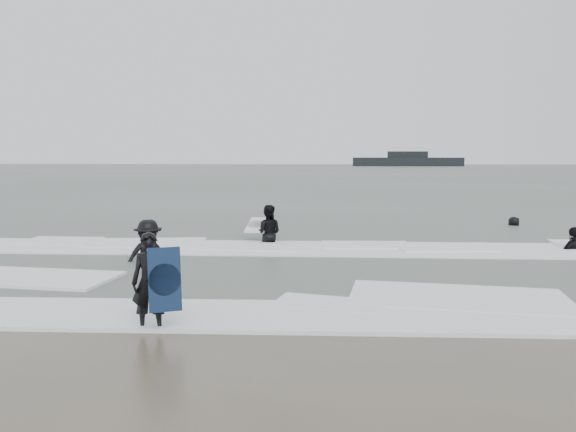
# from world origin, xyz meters

# --- Properties ---
(ground) EXTENTS (320.00, 320.00, 0.00)m
(ground) POSITION_xyz_m (0.00, 0.00, 0.00)
(ground) COLOR brown
(ground) RESTS_ON ground
(sea) EXTENTS (320.00, 320.00, 0.00)m
(sea) POSITION_xyz_m (0.00, 80.00, 0.06)
(sea) COLOR #47544C
(sea) RESTS_ON ground
(surfer_centre) EXTENTS (0.59, 0.41, 1.55)m
(surfer_centre) POSITION_xyz_m (-1.72, -1.40, 0.00)
(surfer_centre) COLOR black
(surfer_centre) RESTS_ON ground
(surfer_wading) EXTENTS (0.88, 0.70, 1.75)m
(surfer_wading) POSITION_xyz_m (-0.74, 7.19, 0.00)
(surfer_wading) COLOR black
(surfer_wading) RESTS_ON ground
(surfer_breaker) EXTENTS (1.44, 1.27, 1.94)m
(surfer_breaker) POSITION_xyz_m (-3.46, 4.05, 0.00)
(surfer_breaker) COLOR black
(surfer_breaker) RESTS_ON ground
(surfer_right_near) EXTENTS (1.17, 0.86, 1.85)m
(surfer_right_near) POSITION_xyz_m (8.00, 6.40, 0.00)
(surfer_right_near) COLOR black
(surfer_right_near) RESTS_ON ground
(surfer_right_far) EXTENTS (0.84, 0.64, 1.54)m
(surfer_right_far) POSITION_xyz_m (8.16, 11.90, 0.00)
(surfer_right_far) COLOR black
(surfer_right_far) RESTS_ON ground
(surf_foam) EXTENTS (30.03, 9.06, 0.09)m
(surf_foam) POSITION_xyz_m (0.00, 3.70, 0.04)
(surf_foam) COLOR white
(surf_foam) RESTS_ON ground
(bodyboards) EXTENTS (10.58, 9.70, 1.25)m
(bodyboards) POSITION_xyz_m (2.02, 4.14, 0.50)
(bodyboards) COLOR #0D1F40
(bodyboards) RESTS_ON ground
(vessel_horizon) EXTENTS (26.87, 4.80, 3.65)m
(vessel_horizon) POSITION_xyz_m (22.16, 132.30, 1.36)
(vessel_horizon) COLOR black
(vessel_horizon) RESTS_ON ground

